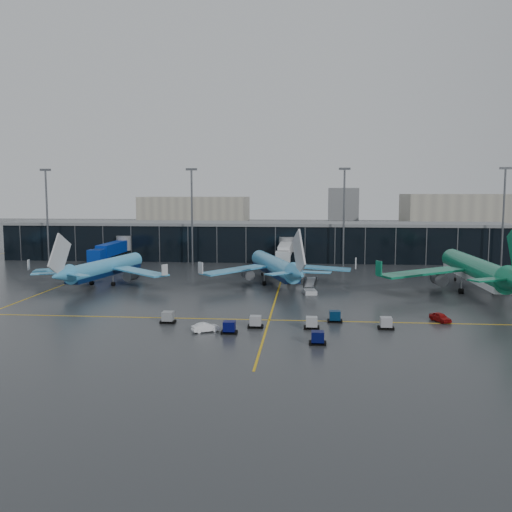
# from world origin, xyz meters

# --- Properties ---
(ground) EXTENTS (600.00, 600.00, 0.00)m
(ground) POSITION_xyz_m (0.00, 0.00, 0.00)
(ground) COLOR #282B2D
(ground) RESTS_ON ground
(terminal_pier) EXTENTS (142.00, 17.00, 10.70)m
(terminal_pier) POSITION_xyz_m (0.00, 62.00, 5.42)
(terminal_pier) COLOR black
(terminal_pier) RESTS_ON ground
(jet_bridges) EXTENTS (94.00, 27.50, 7.20)m
(jet_bridges) POSITION_xyz_m (-35.00, 42.99, 4.55)
(jet_bridges) COLOR #595B60
(jet_bridges) RESTS_ON ground
(flood_masts) EXTENTS (203.00, 0.50, 25.50)m
(flood_masts) POSITION_xyz_m (5.00, 50.00, 13.81)
(flood_masts) COLOR #595B60
(flood_masts) RESTS_ON ground
(distant_hangars) EXTENTS (260.00, 71.00, 22.00)m
(distant_hangars) POSITION_xyz_m (49.94, 270.08, 8.79)
(distant_hangars) COLOR #B2AD99
(distant_hangars) RESTS_ON ground
(taxi_lines) EXTENTS (220.00, 120.00, 0.02)m
(taxi_lines) POSITION_xyz_m (10.00, 10.61, 0.01)
(taxi_lines) COLOR gold
(taxi_lines) RESTS_ON ground
(airliner_arkefly) EXTENTS (37.63, 41.28, 11.21)m
(airliner_arkefly) POSITION_xyz_m (-26.34, 15.67, 5.61)
(airliner_arkefly) COLOR #44A9E0
(airliner_arkefly) RESTS_ON ground
(airliner_klm_near) EXTENTS (44.33, 47.38, 11.92)m
(airliner_klm_near) POSITION_xyz_m (8.74, 19.76, 5.96)
(airliner_klm_near) COLOR #409CD2
(airliner_klm_near) RESTS_ON ground
(airliner_aer_lingus) EXTENTS (41.21, 46.69, 14.11)m
(airliner_aer_lingus) POSITION_xyz_m (47.99, 12.95, 7.05)
(airliner_aer_lingus) COLOR #0D744E
(airliner_aer_lingus) RESTS_ON ground
(baggage_carts) EXTENTS (33.81, 14.30, 1.70)m
(baggage_carts) POSITION_xyz_m (12.69, -20.75, 0.76)
(baggage_carts) COLOR black
(baggage_carts) RESTS_ON ground
(mobile_airstair) EXTENTS (2.71, 3.52, 3.45)m
(mobile_airstair) POSITION_xyz_m (16.24, 7.71, 0.77)
(mobile_airstair) COLOR silver
(mobile_airstair) RESTS_ON ground
(service_van_red) EXTENTS (3.06, 4.22, 1.33)m
(service_van_red) POSITION_xyz_m (35.55, -13.77, 0.67)
(service_van_red) COLOR #940B0B
(service_van_red) RESTS_ON ground
(service_van_white) EXTENTS (4.06, 3.05, 1.28)m
(service_van_white) POSITION_xyz_m (1.77, -23.13, 0.64)
(service_van_white) COLOR white
(service_van_white) RESTS_ON ground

